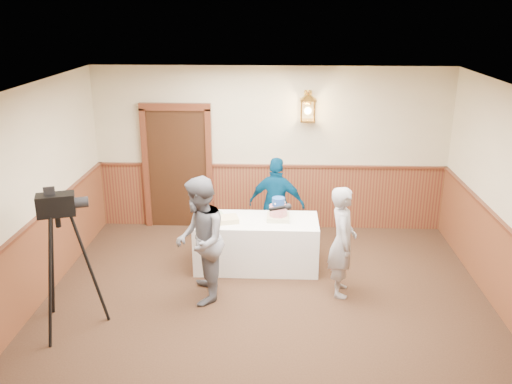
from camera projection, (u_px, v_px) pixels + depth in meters
ground at (264, 340)px, 6.36m from camera, size 7.00×7.00×0.00m
room_shell at (261, 205)px, 6.30m from camera, size 6.02×7.02×2.81m
display_table at (257, 243)px, 8.04m from camera, size 1.80×0.80×0.75m
tiered_cake at (278, 211)px, 7.90m from camera, size 0.33×0.33×0.34m
sheet_cake_yellow at (226, 219)px, 7.84m from camera, size 0.41×0.35×0.07m
sheet_cake_green at (214, 216)px, 7.98m from camera, size 0.33×0.30×0.06m
interviewer at (200, 241)px, 6.98m from camera, size 1.54×0.89×1.69m
baker at (342, 242)px, 7.17m from camera, size 0.38×0.57×1.52m
assistant_p at (277, 204)px, 8.51m from camera, size 0.95×0.54×1.52m
tv_camera_rig at (64, 269)px, 6.39m from camera, size 0.67×0.63×1.71m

